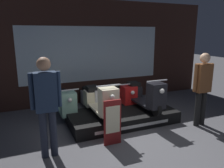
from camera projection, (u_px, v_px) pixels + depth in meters
name	position (u px, v px, depth m)	size (l,w,h in m)	color
ground_plane	(146.00, 147.00, 4.31)	(30.00, 30.00, 0.00)	#4C4C51
shop_wall_back	(93.00, 52.00, 6.91)	(8.20, 0.09, 3.20)	#331E19
display_platform	(122.00, 117.00, 5.49)	(2.66, 1.23, 0.29)	black
scooter_display_left	(100.00, 101.00, 5.13)	(0.54, 1.59, 0.86)	black
scooter_display_right	(144.00, 95.00, 5.59)	(0.54, 1.59, 0.86)	black
scooter_backrow_0	(65.00, 103.00, 5.91)	(0.54, 1.59, 0.86)	black
scooter_backrow_1	(94.00, 99.00, 6.23)	(0.54, 1.59, 0.86)	black
scooter_backrow_2	(121.00, 96.00, 6.54)	(0.54, 1.59, 0.86)	black
person_left_browsing	(46.00, 101.00, 3.77)	(0.53, 0.24, 1.81)	#232838
person_right_browsing	(203.00, 84.00, 5.12)	(0.53, 0.23, 1.76)	black
price_sign_board	(113.00, 122.00, 4.32)	(0.36, 0.04, 0.93)	maroon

